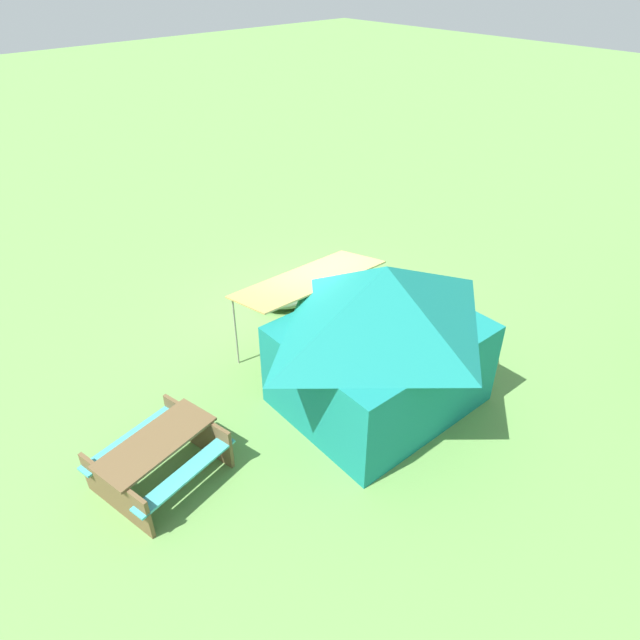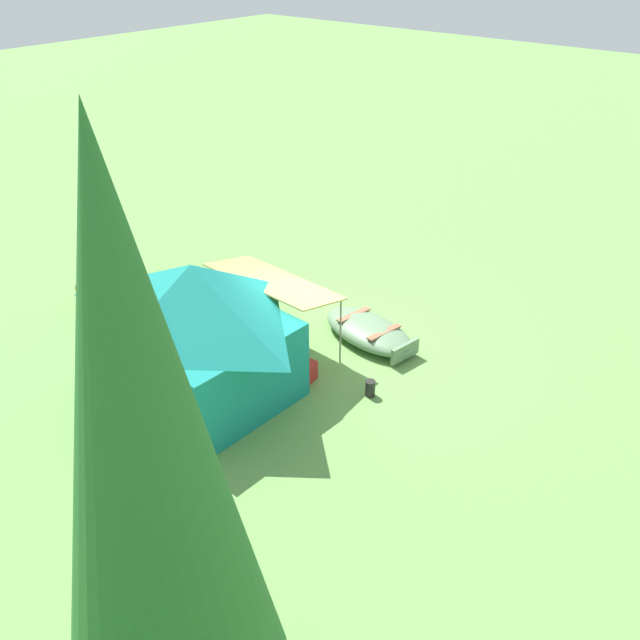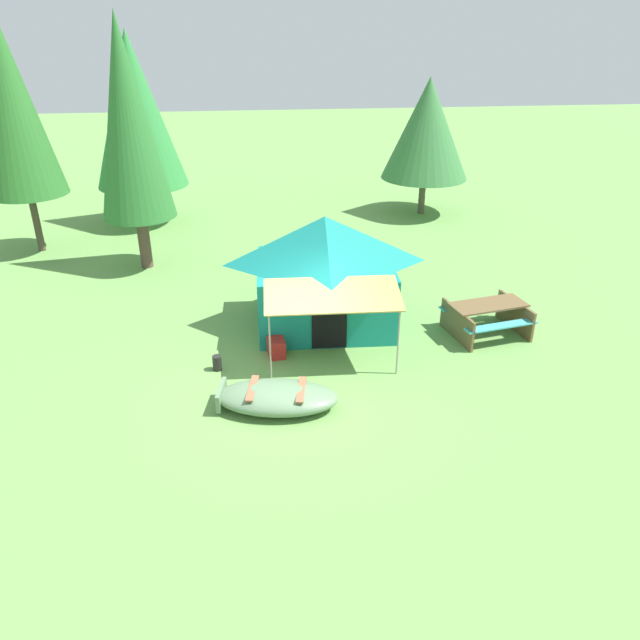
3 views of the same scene
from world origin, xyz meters
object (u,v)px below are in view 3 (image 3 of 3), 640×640
object	(u,v)px
picnic_table	(487,315)
cooler_box	(276,348)
pine_tree_back_right	(11,104)
pine_tree_back_left	(427,129)
pine_tree_far_center	(135,111)
pine_tree_side	(128,120)
fuel_can	(217,363)
beached_rowboat	(276,397)
canvas_cabin_tent	(325,270)

from	to	relation	value
picnic_table	cooler_box	distance (m)	4.86
cooler_box	pine_tree_back_right	xyz separation A→B (m)	(-6.93, 7.50, 4.15)
picnic_table	pine_tree_back_left	size ratio (longest dim) A/B	0.41
pine_tree_back_left	pine_tree_far_center	bearing A→B (deg)	-179.94
cooler_box	pine_tree_side	bearing A→B (deg)	121.37
cooler_box	pine_tree_far_center	world-z (taller)	pine_tree_far_center
pine_tree_back_left	pine_tree_far_center	xyz separation A→B (m)	(-9.92, -0.01, 0.76)
fuel_can	beached_rowboat	bearing A→B (deg)	-52.80
pine_tree_side	picnic_table	bearing A→B (deg)	-32.18
pine_tree_back_right	pine_tree_far_center	bearing A→B (deg)	40.94
beached_rowboat	cooler_box	size ratio (longest dim) A/B	5.49
cooler_box	pine_tree_back_left	world-z (taller)	pine_tree_back_left
picnic_table	cooler_box	size ratio (longest dim) A/B	4.43
picnic_table	fuel_can	xyz separation A→B (m)	(-6.08, -0.91, -0.31)
beached_rowboat	pine_tree_side	distance (m)	9.21
pine_tree_far_center	pine_tree_side	size ratio (longest dim) A/B	0.93
canvas_cabin_tent	picnic_table	bearing A→B (deg)	-14.83
pine_tree_back_right	canvas_cabin_tent	bearing A→B (deg)	-36.67
canvas_cabin_tent	cooler_box	xyz separation A→B (m)	(-1.22, -1.43, -1.17)
picnic_table	pine_tree_back_right	xyz separation A→B (m)	(-11.77, 7.03, 3.88)
beached_rowboat	canvas_cabin_tent	bearing A→B (deg)	68.59
beached_rowboat	canvas_cabin_tent	size ratio (longest dim) A/B	0.61
pine_tree_side	beached_rowboat	bearing A→B (deg)	-66.20
picnic_table	fuel_can	size ratio (longest dim) A/B	6.06
pine_tree_side	fuel_can	bearing A→B (deg)	-70.04
pine_tree_back_left	beached_rowboat	bearing A→B (deg)	-116.65
pine_tree_back_left	pine_tree_far_center	distance (m)	9.94
canvas_cabin_tent	pine_tree_back_right	xyz separation A→B (m)	(-8.15, 6.07, 2.99)
beached_rowboat	pine_tree_far_center	bearing A→B (deg)	107.97
beached_rowboat	fuel_can	world-z (taller)	beached_rowboat
canvas_cabin_tent	cooler_box	bearing A→B (deg)	-130.52
pine_tree_back_left	pine_tree_back_right	bearing A→B (deg)	-168.73
fuel_can	pine_tree_back_right	xyz separation A→B (m)	(-5.69, 7.94, 4.19)
canvas_cabin_tent	pine_tree_back_left	bearing A→B (deg)	61.42
picnic_table	pine_tree_back_right	size ratio (longest dim) A/B	0.28
picnic_table	fuel_can	world-z (taller)	picnic_table
cooler_box	canvas_cabin_tent	bearing A→B (deg)	49.48
cooler_box	pine_tree_side	world-z (taller)	pine_tree_side
picnic_table	fuel_can	bearing A→B (deg)	-171.48
canvas_cabin_tent	pine_tree_side	xyz separation A→B (m)	(-4.69, 4.27, 2.75)
picnic_table	pine_tree_far_center	size ratio (longest dim) A/B	0.31
pine_tree_back_right	cooler_box	bearing A→B (deg)	-47.24
cooler_box	beached_rowboat	bearing A→B (deg)	-93.01
cooler_box	pine_tree_side	xyz separation A→B (m)	(-3.47, 5.70, 3.92)
picnic_table	pine_tree_back_right	distance (m)	14.24
picnic_table	pine_tree_far_center	xyz separation A→B (m)	(-8.83, 9.58, 3.33)
pine_tree_back_left	pine_tree_side	size ratio (longest dim) A/B	0.70
pine_tree_back_left	picnic_table	bearing A→B (deg)	-96.48
beached_rowboat	pine_tree_back_left	size ratio (longest dim) A/B	0.51
picnic_table	pine_tree_far_center	bearing A→B (deg)	132.66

